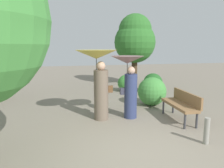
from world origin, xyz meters
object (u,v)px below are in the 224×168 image
(person_left, at_px, (98,72))
(park_bench, at_px, (182,103))
(path_marker_post, at_px, (207,131))
(person_right, at_px, (129,78))
(tree_near_right, at_px, (135,39))

(person_left, height_order, park_bench, person_left)
(person_left, relative_size, path_marker_post, 3.38)
(person_left, relative_size, person_right, 1.09)
(person_left, relative_size, tree_near_right, 0.53)
(park_bench, xyz_separation_m, tree_near_right, (0.54, 5.82, 2.03))
(path_marker_post, bearing_deg, person_right, 118.75)
(person_right, relative_size, path_marker_post, 3.09)
(person_left, height_order, person_right, person_left)
(person_right, xyz_separation_m, tree_near_right, (1.98, 5.27, 1.31))
(park_bench, distance_m, path_marker_post, 1.58)
(person_left, height_order, tree_near_right, tree_near_right)
(park_bench, height_order, tree_near_right, tree_near_right)
(person_left, bearing_deg, park_bench, -98.51)
(park_bench, bearing_deg, person_left, -102.47)
(path_marker_post, bearing_deg, park_bench, 79.21)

